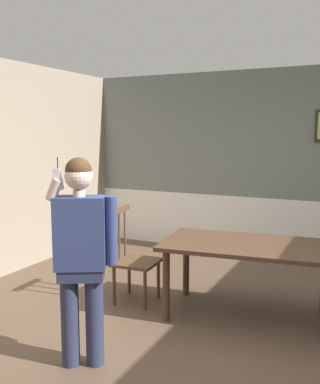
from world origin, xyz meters
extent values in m
plane|color=brown|center=(0.00, 0.00, 0.00)|extent=(6.59, 6.59, 0.00)
cube|color=slate|center=(0.00, 2.92, 1.78)|extent=(5.99, 0.12, 1.84)
cube|color=white|center=(0.00, 2.93, 0.43)|extent=(5.99, 0.14, 0.86)
cube|color=white|center=(0.00, 2.90, 0.86)|extent=(5.99, 0.05, 0.06)
cube|color=#4C3323|center=(0.14, 0.64, 0.72)|extent=(1.73, 1.08, 0.04)
cylinder|color=#4C3323|center=(-0.54, 0.21, 0.35)|extent=(0.07, 0.07, 0.70)
cylinder|color=#4C3323|center=(-0.62, 0.91, 0.35)|extent=(0.07, 0.07, 0.70)
cube|color=#513823|center=(-1.03, 0.50, 0.43)|extent=(0.47, 0.47, 0.03)
cube|color=#513823|center=(-1.23, 0.49, 0.98)|extent=(0.07, 0.45, 0.06)
cylinder|color=#513823|center=(-1.24, 0.63, 0.73)|extent=(0.02, 0.02, 0.56)
cylinder|color=#513823|center=(-1.23, 0.49, 0.73)|extent=(0.02, 0.02, 0.56)
cylinder|color=#513823|center=(-1.22, 0.36, 0.73)|extent=(0.02, 0.02, 0.56)
cylinder|color=#513823|center=(-0.86, 0.69, 0.21)|extent=(0.04, 0.04, 0.42)
cylinder|color=#513823|center=(-0.84, 0.34, 0.21)|extent=(0.04, 0.04, 0.42)
cylinder|color=#513823|center=(-1.21, 0.67, 0.21)|extent=(0.04, 0.04, 0.42)
cylinder|color=#513823|center=(-1.19, 0.32, 0.21)|extent=(0.04, 0.04, 0.42)
cylinder|color=#282E49|center=(-0.70, -0.76, 0.39)|extent=(0.14, 0.14, 0.78)
cylinder|color=#282E49|center=(-0.87, -0.85, 0.39)|extent=(0.14, 0.14, 0.78)
cube|color=#282E49|center=(-0.78, -0.81, 0.75)|extent=(0.39, 0.33, 0.12)
cube|color=navy|center=(-0.78, -0.81, 1.05)|extent=(0.43, 0.36, 0.55)
cylinder|color=navy|center=(-0.58, -0.69, 1.07)|extent=(0.09, 0.09, 0.52)
cylinder|color=beige|center=(-0.93, -0.90, 1.39)|extent=(0.15, 0.09, 0.19)
cylinder|color=beige|center=(-0.78, -0.81, 1.35)|extent=(0.09, 0.09, 0.05)
sphere|color=beige|center=(-0.78, -0.81, 1.48)|extent=(0.21, 0.21, 0.21)
sphere|color=#472D19|center=(-0.78, -0.81, 1.52)|extent=(0.20, 0.20, 0.20)
cube|color=#B7B7BC|center=(-0.90, -0.90, 1.46)|extent=(0.09, 0.07, 0.17)
cylinder|color=black|center=(-0.90, -0.90, 1.58)|extent=(0.01, 0.01, 0.08)
camera|label=1|loc=(1.15, -3.42, 1.80)|focal=40.63mm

